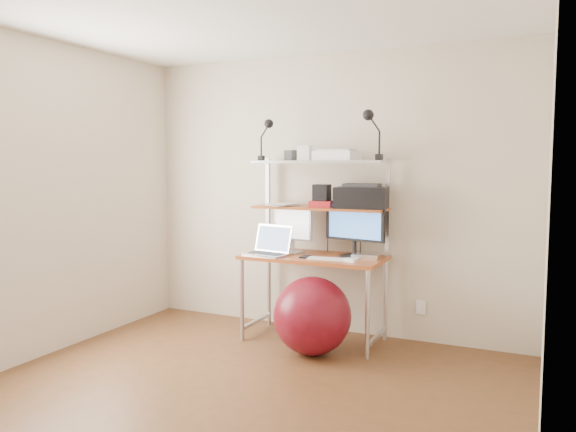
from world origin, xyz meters
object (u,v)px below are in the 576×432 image
monitor_silver (293,227)px  printer (362,197)px  exercise_ball (312,316)px  laptop (270,248)px  monitor_black (355,224)px

monitor_silver → printer: bearing=13.3°
monitor_silver → printer: size_ratio=0.92×
printer → exercise_ball: size_ratio=0.74×
laptop → printer: (0.75, 0.23, 0.45)m
laptop → monitor_silver: bearing=63.5°
printer → exercise_ball: bearing=-125.7°
monitor_silver → exercise_ball: bearing=-40.1°
laptop → exercise_ball: 0.73m
monitor_black → printer: bearing=38.2°
monitor_silver → monitor_black: monitor_black is taller
monitor_silver → monitor_black: 0.57m
monitor_black → laptop: bearing=-152.4°
monitor_silver → exercise_ball: size_ratio=0.68×
printer → exercise_ball: printer is taller
monitor_silver → monitor_black: size_ratio=0.78×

